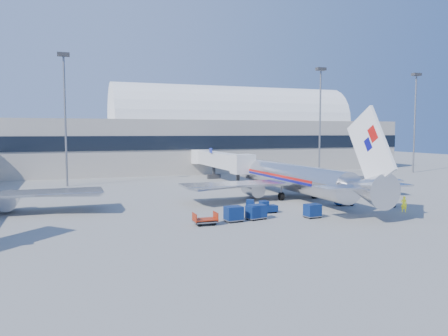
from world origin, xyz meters
name	(u,v)px	position (x,y,z in m)	size (l,w,h in m)	color
ground	(241,208)	(0.00, 0.00, 0.00)	(260.00, 260.00, 0.00)	gray
terminal	(95,140)	(-13.60, 55.96, 7.52)	(170.00, 28.15, 21.00)	#B2AA9E
airliner_main	(295,178)	(10.00, 4.51, 2.93)	(32.00, 37.26, 12.07)	silver
jetbridge_near	(217,160)	(7.60, 30.81, 3.93)	(4.40, 27.50, 6.25)	silver
mast_west	(65,100)	(-20.00, 30.00, 14.79)	(2.00, 1.20, 22.60)	slate
mast_east	(320,106)	(30.00, 30.00, 14.79)	(2.00, 1.20, 22.60)	slate
mast_far_east	(415,108)	(55.00, 30.00, 14.79)	(2.00, 1.20, 22.60)	slate
barrier_near	(353,195)	(18.00, 2.00, 0.45)	(3.00, 0.55, 0.90)	#9E9E96
barrier_mid	(373,194)	(21.30, 2.00, 0.45)	(3.00, 0.55, 0.90)	#9E9E96
barrier_far	(391,193)	(24.60, 2.00, 0.45)	(3.00, 0.55, 0.90)	#9E9E96
tug_lead	(267,207)	(1.56, -4.23, 0.65)	(2.23, 1.19, 1.42)	#0B2053
tug_right	(344,200)	(12.95, -2.86, 0.67)	(2.45, 1.64, 1.46)	#0B2053
tug_left	(250,205)	(0.50, -1.82, 0.60)	(1.78, 2.25, 1.31)	#0B2053
cart_train_a	(258,211)	(-0.93, -7.12, 0.83)	(1.89, 1.51, 1.56)	#0B2053
cart_train_b	(254,212)	(-1.36, -7.27, 0.79)	(1.96, 1.68, 1.48)	#0B2053
cart_train_c	(234,214)	(-3.83, -7.56, 0.87)	(1.99, 1.60, 1.62)	#0B2053
cart_solo_near	(312,211)	(4.97, -8.51, 0.80)	(1.83, 1.47, 1.50)	#0B2053
cart_solo_far	(387,198)	(17.58, -5.29, 1.00)	(2.66, 2.51, 1.87)	#0B2053
cart_open_red	(205,221)	(-7.06, -8.06, 0.45)	(2.34, 1.67, 0.62)	slate
ramp_worker	(404,204)	(16.85, -9.09, 0.93)	(0.68, 0.44, 1.86)	#EDFF1A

